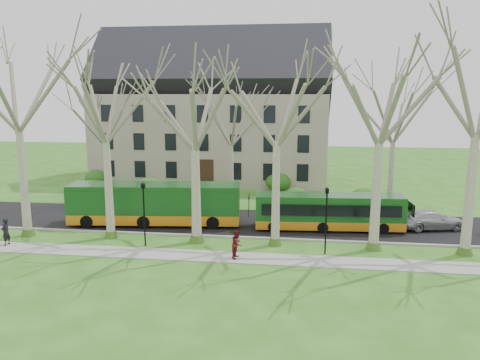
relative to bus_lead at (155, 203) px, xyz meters
name	(u,v)px	position (x,y,z in m)	size (l,w,h in m)	color
ground	(235,245)	(6.89, -4.11, -1.71)	(120.00, 120.00, 0.00)	#2C621C
sidewalk	(229,257)	(6.89, -6.61, -1.68)	(70.00, 2.00, 0.06)	gray
road	(245,222)	(6.89, 1.39, -1.68)	(80.00, 8.00, 0.06)	black
curb	(238,237)	(6.89, -2.61, -1.64)	(80.00, 0.25, 0.14)	#A5A39E
building	(213,111)	(0.89, 19.89, 6.36)	(26.50, 12.20, 16.00)	gray
tree_row_verge	(235,142)	(6.89, -3.81, 5.29)	(49.00, 7.00, 14.00)	gray
tree_row_far	(238,140)	(5.56, 6.89, 4.29)	(33.00, 7.00, 12.00)	gray
lamp_row	(233,212)	(6.89, -5.11, 0.87)	(36.22, 0.22, 4.30)	black
hedges	(208,188)	(2.23, 9.89, -0.71)	(30.60, 8.60, 2.00)	#1F5D1A
bus_lead	(155,203)	(0.00, 0.00, 0.00)	(13.18, 2.75, 3.29)	#154A19
bus_follow	(329,211)	(13.38, 0.36, -0.28)	(10.95, 2.28, 2.74)	#154A19
sedan	(431,220)	(21.07, 1.43, -0.93)	(2.01, 4.94, 1.43)	#B0B0B5
pedestrian_a	(6,232)	(-8.45, -6.30, -0.72)	(0.68, 0.44, 1.85)	black
pedestrian_b	(237,244)	(7.39, -6.68, -0.75)	(0.87, 0.68, 1.79)	#5B141A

